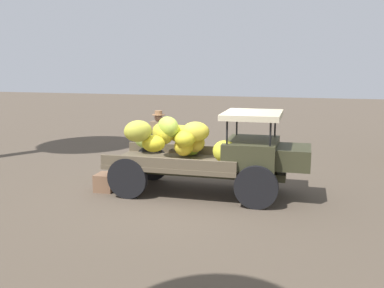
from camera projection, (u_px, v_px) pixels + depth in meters
name	position (u px, v px, depth m)	size (l,w,h in m)	color
ground_plane	(183.00, 194.00, 9.92)	(60.00, 60.00, 0.00)	brown
truck	(210.00, 151.00, 9.83)	(4.51, 1.82, 1.89)	#373622
farmer	(159.00, 138.00, 11.76)	(0.53, 0.46, 1.68)	#BDBB9C
wooden_crate	(106.00, 182.00, 10.16)	(0.50, 0.43, 0.40)	brown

